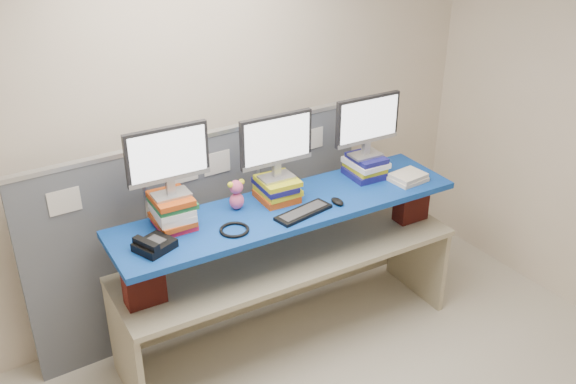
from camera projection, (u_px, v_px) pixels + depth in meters
room at (366, 278)px, 3.04m from camera, size 5.00×4.00×2.80m
cubicle_partition at (207, 231)px, 4.66m from camera, size 2.60×0.06×1.53m
desk at (288, 271)px, 4.52m from camera, size 2.47×0.83×0.74m
brick_pier_left at (143, 280)px, 3.88m from camera, size 0.25×0.14×0.33m
brick_pier_right at (411, 200)px, 4.80m from camera, size 0.25×0.14×0.33m
blue_board at (288, 208)px, 4.29m from camera, size 2.43×0.72×0.04m
book_stack_left at (172, 211)px, 3.99m from camera, size 0.26×0.30×0.22m
book_stack_center at (277, 189)px, 4.33m from camera, size 0.27×0.32×0.16m
book_stack_right at (365, 166)px, 4.66m from camera, size 0.27×0.30×0.16m
monitor_left at (168, 158)px, 3.82m from camera, size 0.52×0.16×0.45m
monitor_center at (276, 143)px, 4.18m from camera, size 0.52×0.16×0.45m
monitor_right at (368, 123)px, 4.50m from camera, size 0.52×0.16×0.45m
keyboard at (303, 212)px, 4.17m from camera, size 0.42×0.20×0.03m
mouse at (337, 201)px, 4.29m from camera, size 0.08×0.12×0.04m
desk_phone at (154, 245)px, 3.77m from camera, size 0.26×0.25×0.09m
headset at (234, 230)px, 3.98m from camera, size 0.23×0.23×0.02m
plush_toy at (236, 194)px, 4.19m from camera, size 0.12×0.09×0.21m
binder_stack at (408, 177)px, 4.60m from camera, size 0.25×0.21×0.06m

